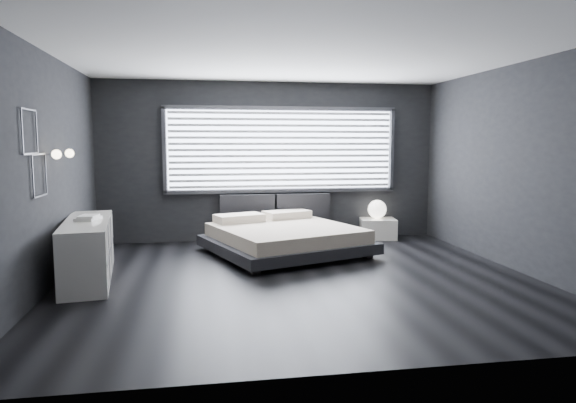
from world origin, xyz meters
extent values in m
plane|color=black|center=(0.00, 0.00, 0.00)|extent=(6.00, 6.00, 0.00)
plane|color=silver|center=(0.00, 0.00, 2.80)|extent=(6.00, 6.00, 0.00)
cube|color=black|center=(0.00, 2.75, 1.40)|extent=(6.00, 0.04, 2.80)
cube|color=black|center=(0.00, -2.75, 1.40)|extent=(6.00, 0.04, 2.80)
cube|color=black|center=(-3.00, 0.00, 1.40)|extent=(0.04, 5.50, 2.80)
cube|color=black|center=(3.00, 0.00, 1.40)|extent=(0.04, 5.50, 2.80)
cube|color=white|center=(0.20, 2.73, 1.61)|extent=(4.00, 0.02, 1.38)
cube|color=#47474C|center=(-1.84, 2.70, 1.61)|extent=(0.06, 0.08, 1.48)
cube|color=#47474C|center=(2.24, 2.70, 1.61)|extent=(0.06, 0.08, 1.48)
cube|color=#47474C|center=(0.20, 2.70, 2.34)|extent=(4.14, 0.08, 0.06)
cube|color=#47474C|center=(0.20, 2.70, 0.88)|extent=(4.14, 0.08, 0.06)
cube|color=silver|center=(0.20, 2.67, 1.61)|extent=(3.94, 0.03, 1.32)
cube|color=black|center=(-0.43, 2.64, 0.57)|extent=(0.96, 0.16, 0.52)
cube|color=black|center=(0.57, 2.64, 0.57)|extent=(0.96, 0.16, 0.52)
cylinder|color=silver|center=(-2.95, 0.05, 1.60)|extent=(0.10, 0.02, 0.02)
sphere|color=#FFE5B7|center=(-2.88, 0.05, 1.60)|extent=(0.11, 0.11, 0.11)
cylinder|color=silver|center=(-2.95, 0.65, 1.60)|extent=(0.10, 0.02, 0.02)
sphere|color=#FFE5B7|center=(-2.88, 0.65, 1.60)|extent=(0.11, 0.11, 0.11)
cube|color=#47474C|center=(-2.98, -0.55, 2.08)|extent=(0.01, 0.46, 0.02)
cube|color=#47474C|center=(-2.98, -0.55, 1.62)|extent=(0.01, 0.46, 0.02)
cube|color=#47474C|center=(-2.98, -0.32, 1.85)|extent=(0.01, 0.02, 0.46)
cube|color=#47474C|center=(-2.98, -0.78, 1.85)|extent=(0.01, 0.02, 0.46)
cube|color=#47474C|center=(-2.98, -0.30, 1.61)|extent=(0.01, 0.46, 0.02)
cube|color=#47474C|center=(-2.98, -0.30, 1.15)|extent=(0.01, 0.46, 0.02)
cube|color=#47474C|center=(-2.98, -0.07, 1.38)|extent=(0.01, 0.02, 0.46)
cube|color=#47474C|center=(-2.98, -0.53, 1.38)|extent=(0.01, 0.02, 0.46)
cube|color=black|center=(-0.53, 0.34, 0.04)|extent=(0.15, 0.15, 0.08)
cube|color=black|center=(1.24, 0.98, 0.04)|extent=(0.15, 0.15, 0.08)
cube|color=black|center=(-1.11, 1.93, 0.04)|extent=(0.15, 0.15, 0.08)
cube|color=black|center=(0.67, 2.57, 0.04)|extent=(0.15, 0.15, 0.08)
cube|color=black|center=(0.07, 1.45, 0.16)|extent=(2.77, 2.71, 0.16)
cube|color=#C0B19B|center=(0.07, 1.45, 0.34)|extent=(2.50, 2.50, 0.20)
cube|color=beige|center=(-0.62, 2.03, 0.50)|extent=(0.87, 0.66, 0.13)
cube|color=beige|center=(0.22, 2.34, 0.50)|extent=(0.87, 0.66, 0.13)
cube|color=white|center=(1.93, 2.50, 0.18)|extent=(0.70, 0.62, 0.36)
sphere|color=white|center=(1.93, 2.54, 0.53)|extent=(0.33, 0.33, 0.33)
cube|color=white|center=(-2.65, 0.38, 0.38)|extent=(0.77, 1.96, 0.76)
cube|color=#47474C|center=(-2.38, 0.41, 0.38)|extent=(0.25, 1.87, 0.74)
cube|color=white|center=(-2.64, 0.42, 0.78)|extent=(0.31, 0.36, 0.04)
cube|color=white|center=(-2.63, 0.40, 0.81)|extent=(0.24, 0.30, 0.03)
camera|label=1|loc=(-1.19, -6.33, 1.74)|focal=32.00mm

